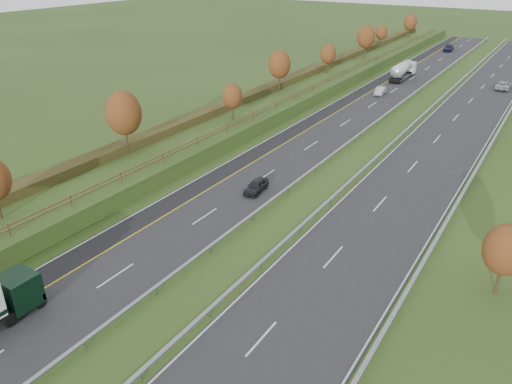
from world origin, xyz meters
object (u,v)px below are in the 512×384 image
Objects in this scene: car_dark_near at (256,186)px; car_small_far at (449,48)px; road_tanker at (403,70)px; car_oncoming at (503,85)px; car_silver_mid at (380,91)px.

car_dark_near is 101.95m from car_small_far.
road_tanker is 38.94m from car_small_far.
road_tanker reaches higher than car_oncoming.
car_dark_near is (3.04, -63.01, -1.15)m from road_tanker.
car_oncoming is at bearing -69.33° from car_small_far.
car_silver_mid is 0.78× the size of car_oncoming.
car_silver_mid is 53.97m from car_small_far.
road_tanker reaches higher than car_dark_near.
road_tanker is 2.83× the size of car_dark_near.
car_dark_near is 0.72× the size of car_oncoming.
car_oncoming is at bearing 69.85° from car_dark_near.
car_oncoming is at bearing 35.26° from car_silver_mid.
car_small_far reaches higher than car_dark_near.
car_silver_mid is at bearing -88.28° from road_tanker.
road_tanker is 19.37m from car_oncoming.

